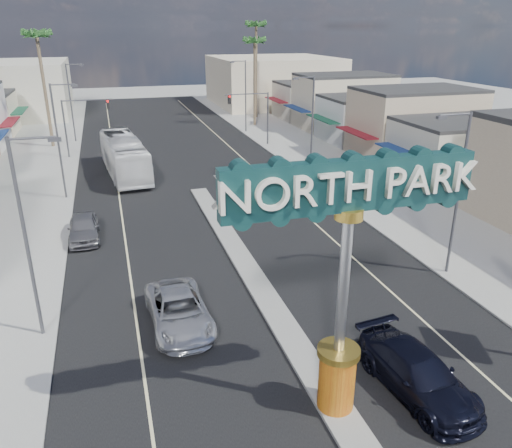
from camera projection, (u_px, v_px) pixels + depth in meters
ground at (196, 187)px, 43.09m from camera, size 160.00×160.00×0.00m
road at (196, 187)px, 43.09m from camera, size 20.00×120.00×0.01m
median_island at (246, 265)px, 28.82m from camera, size 1.30×30.00×0.16m
sidewalk_left at (21, 202)px, 39.33m from camera, size 8.00×120.00×0.12m
sidewalk_right at (344, 174)px, 46.80m from camera, size 8.00×120.00×0.12m
storefront_row_right at (373, 115)px, 59.95m from camera, size 12.00×42.00×6.00m
backdrop_far_right at (273, 81)px, 87.53m from camera, size 20.00×20.00×8.00m
gateway_sign at (346, 262)px, 15.96m from camera, size 8.20×1.50×9.15m
traffic_signal_left at (82, 116)px, 51.52m from camera, size 5.09×0.45×6.00m
traffic_signal_right at (253, 109)px, 56.42m from camera, size 5.09×0.45×6.00m
streetlight_l_near at (29, 231)px, 20.63m from camera, size 2.03×0.22×9.00m
streetlight_l_mid at (60, 136)px, 38.44m from camera, size 2.03×0.22×9.00m
streetlight_l_far at (72, 99)px, 58.02m from camera, size 2.03×0.22×9.00m
streetlight_r_near at (457, 187)px, 26.19m from camera, size 2.03×0.22×9.00m
streetlight_r_mid at (311, 122)px, 44.00m from camera, size 2.03×0.22×9.00m
streetlight_r_far at (244, 93)px, 63.58m from camera, size 2.03×0.22×9.00m
palm_left_far at (37, 41)px, 53.18m from camera, size 2.60×2.60×13.10m
palm_right_mid at (255, 45)px, 65.78m from camera, size 2.60×2.60×12.10m
palm_right_far at (256, 30)px, 71.00m from camera, size 2.60×2.60×14.10m
suv_left at (179, 311)px, 22.93m from camera, size 2.79×5.73×1.57m
suv_right at (417, 373)px, 18.73m from camera, size 2.90×5.88×1.64m
car_parked_left at (84, 228)px, 32.31m from camera, size 1.93×4.72×1.60m
city_bus at (124, 156)px, 46.12m from camera, size 4.12×12.92×3.54m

